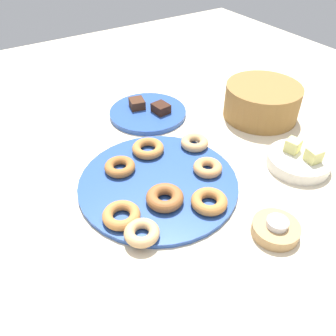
{
  "coord_description": "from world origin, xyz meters",
  "views": [
    {
      "loc": [
        0.57,
        -0.34,
        0.6
      ],
      "look_at": [
        0.0,
        0.03,
        0.04
      ],
      "focal_mm": 36.77,
      "sensor_mm": 36.0,
      "label": 1
    }
  ],
  "objects": [
    {
      "name": "donut_5",
      "position": [
        0.14,
        -0.12,
        0.02
      ],
      "size": [
        0.11,
        0.11,
        0.02
      ],
      "primitive_type": "torus",
      "rotation": [
        0.0,
        0.0,
        2.25
      ],
      "color": "tan",
      "rests_on": "donut_plate"
    },
    {
      "name": "fruit_bowl",
      "position": [
        0.14,
        0.37,
        0.02
      ],
      "size": [
        0.17,
        0.17,
        0.03
      ],
      "primitive_type": "cylinder",
      "color": "silver",
      "rests_on": "ground_plane"
    },
    {
      "name": "melon_chunk_right",
      "position": [
        0.17,
        0.38,
        0.05
      ],
      "size": [
        0.04,
        0.04,
        0.04
      ],
      "primitive_type": "cube",
      "rotation": [
        0.0,
        0.0,
        -0.12
      ],
      "color": "#DBD67A",
      "rests_on": "fruit_bowl"
    },
    {
      "name": "brownie_near",
      "position": [
        -0.36,
        0.13,
        0.03
      ],
      "size": [
        0.06,
        0.06,
        0.03
      ],
      "primitive_type": "cube",
      "rotation": [
        0.0,
        0.0,
        -0.24
      ],
      "color": "#472819",
      "rests_on": "cake_plate"
    },
    {
      "name": "donut_2",
      "position": [
        0.07,
        -0.14,
        0.02
      ],
      "size": [
        0.11,
        0.11,
        0.02
      ],
      "primitive_type": "torus",
      "rotation": [
        0.0,
        0.0,
        0.25
      ],
      "color": "#BC7A3D",
      "rests_on": "donut_plate"
    },
    {
      "name": "donut_4",
      "position": [
        0.04,
        0.13,
        0.02
      ],
      "size": [
        0.09,
        0.09,
        0.02
      ],
      "primitive_type": "torus",
      "rotation": [
        0.0,
        0.0,
        6.08
      ],
      "color": "tan",
      "rests_on": "donut_plate"
    },
    {
      "name": "basket",
      "position": [
        -0.11,
        0.47,
        0.05
      ],
      "size": [
        0.34,
        0.34,
        0.11
      ],
      "primitive_type": "cylinder",
      "rotation": [
        0.0,
        0.0,
        5.62
      ],
      "color": "olive",
      "rests_on": "ground_plane"
    },
    {
      "name": "donut_1",
      "position": [
        0.07,
        -0.03,
        0.03
      ],
      "size": [
        0.13,
        0.13,
        0.03
      ],
      "primitive_type": "torus",
      "rotation": [
        0.0,
        0.0,
        5.49
      ],
      "color": "#995B2D",
      "rests_on": "donut_plate"
    },
    {
      "name": "donut_6",
      "position": [
        -0.12,
        0.04,
        0.02
      ],
      "size": [
        0.1,
        0.1,
        0.02
      ],
      "primitive_type": "torus",
      "rotation": [
        0.0,
        0.0,
        4.58
      ],
      "color": "#BC7A3D",
      "rests_on": "donut_plate"
    },
    {
      "name": "tealight",
      "position": [
        0.28,
        0.13,
        0.03
      ],
      "size": [
        0.05,
        0.05,
        0.01
      ],
      "primitive_type": "cylinder",
      "color": "silver",
      "rests_on": "candle_holder"
    },
    {
      "name": "donut_3",
      "position": [
        0.14,
        0.06,
        0.03
      ],
      "size": [
        0.1,
        0.1,
        0.03
      ],
      "primitive_type": "torus",
      "rotation": [
        0.0,
        0.0,
        3.26
      ],
      "color": "#BC7A3D",
      "rests_on": "donut_plate"
    },
    {
      "name": "cake_plate",
      "position": [
        -0.32,
        0.15,
        0.01
      ],
      "size": [
        0.26,
        0.26,
        0.02
      ],
      "primitive_type": "cylinder",
      "color": "#284C9E",
      "rests_on": "ground_plane"
    },
    {
      "name": "melon_chunk_left",
      "position": [
        0.11,
        0.37,
        0.05
      ],
      "size": [
        0.04,
        0.04,
        0.04
      ],
      "primitive_type": "cube",
      "rotation": [
        0.0,
        0.0,
        0.26
      ],
      "color": "#DBD67A",
      "rests_on": "fruit_bowl"
    },
    {
      "name": "candle_holder",
      "position": [
        0.28,
        0.13,
        0.01
      ],
      "size": [
        0.11,
        0.11,
        0.03
      ],
      "primitive_type": "cylinder",
      "color": "tan",
      "rests_on": "ground_plane"
    },
    {
      "name": "ground_plane",
      "position": [
        0.0,
        0.0,
        0.0
      ],
      "size": [
        2.4,
        2.4,
        0.0
      ],
      "primitive_type": "plane",
      "color": "beige"
    },
    {
      "name": "donut_plate",
      "position": [
        0.0,
        0.0,
        0.01
      ],
      "size": [
        0.41,
        0.41,
        0.01
      ],
      "primitive_type": "cylinder",
      "color": "#284C9E",
      "rests_on": "ground_plane"
    },
    {
      "name": "brownie_far",
      "position": [
        -0.29,
        0.18,
        0.03
      ],
      "size": [
        0.06,
        0.05,
        0.03
      ],
      "primitive_type": "cube",
      "rotation": [
        0.0,
        0.0,
        0.11
      ],
      "color": "#381E14",
      "rests_on": "cake_plate"
    },
    {
      "name": "donut_0",
      "position": [
        -0.09,
        -0.06,
        0.02
      ],
      "size": [
        0.12,
        0.12,
        0.02
      ],
      "primitive_type": "torus",
      "rotation": [
        0.0,
        0.0,
        0.73
      ],
      "color": "#AD6B33",
      "rests_on": "donut_plate"
    },
    {
      "name": "donut_7",
      "position": [
        -0.07,
        0.17,
        0.03
      ],
      "size": [
        0.1,
        0.1,
        0.03
      ],
      "primitive_type": "torus",
      "rotation": [
        0.0,
        0.0,
        4.37
      ],
      "color": "tan",
      "rests_on": "donut_plate"
    }
  ]
}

